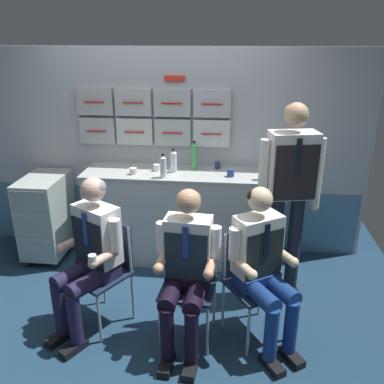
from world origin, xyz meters
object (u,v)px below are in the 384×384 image
(folding_chair_left, at_px, (108,261))
(crew_member_right, at_px, (186,266))
(crew_member_left, at_px, (90,250))
(folding_chair_by_counter, at_px, (249,271))
(sparkling_bottle_green, at_px, (173,161))
(folding_chair_right, at_px, (191,272))
(paper_cup_blue, at_px, (231,173))
(service_trolley, at_px, (47,214))
(crew_member_standing, at_px, (290,185))
(crew_member_by_counter, at_px, (263,263))

(folding_chair_left, relative_size, crew_member_right, 0.69)
(crew_member_left, xyz_separation_m, crew_member_right, (0.76, -0.11, -0.02))
(folding_chair_by_counter, bearing_deg, sparkling_bottle_green, 125.31)
(crew_member_left, xyz_separation_m, folding_chair_by_counter, (1.23, 0.11, -0.17))
(crew_member_left, distance_m, folding_chair_right, 0.79)
(folding_chair_left, relative_size, sparkling_bottle_green, 3.59)
(paper_cup_blue, bearing_deg, sparkling_bottle_green, 172.14)
(folding_chair_by_counter, bearing_deg, service_trolley, 155.33)
(crew_member_right, xyz_separation_m, crew_member_standing, (0.79, 0.75, 0.38))
(crew_member_standing, height_order, sparkling_bottle_green, crew_member_standing)
(crew_member_by_counter, relative_size, sparkling_bottle_green, 5.24)
(folding_chair_right, distance_m, paper_cup_blue, 1.18)
(crew_member_left, distance_m, crew_member_right, 0.77)
(service_trolley, xyz_separation_m, crew_member_standing, (2.43, -0.44, 0.59))
(folding_chair_left, distance_m, crew_member_by_counter, 1.26)
(crew_member_left, bearing_deg, crew_member_by_counter, -0.98)
(folding_chair_right, bearing_deg, sparkling_bottle_green, 104.69)
(folding_chair_left, xyz_separation_m, folding_chair_by_counter, (1.15, -0.02, 0.00))
(folding_chair_right, xyz_separation_m, paper_cup_blue, (0.28, 1.05, 0.47))
(folding_chair_right, bearing_deg, crew_member_right, -94.66)
(crew_member_by_counter, bearing_deg, sparkling_bottle_green, 125.04)
(crew_member_standing, relative_size, sparkling_bottle_green, 7.35)
(paper_cup_blue, bearing_deg, crew_member_right, -103.45)
(crew_member_by_counter, bearing_deg, folding_chair_by_counter, 122.89)
(crew_member_standing, bearing_deg, crew_member_left, -157.74)
(service_trolley, xyz_separation_m, paper_cup_blue, (1.92, 0.02, 0.53))
(folding_chair_right, height_order, folding_chair_by_counter, same)
(crew_member_by_counter, distance_m, crew_member_standing, 0.79)
(paper_cup_blue, bearing_deg, crew_member_standing, -42.37)
(crew_member_standing, bearing_deg, folding_chair_by_counter, -121.83)
(folding_chair_right, bearing_deg, paper_cup_blue, 75.23)
(folding_chair_left, distance_m, sparkling_bottle_green, 1.24)
(crew_member_right, distance_m, paper_cup_blue, 1.28)
(crew_member_left, distance_m, crew_member_standing, 1.72)
(folding_chair_by_counter, bearing_deg, paper_cup_blue, 100.43)
(service_trolley, relative_size, sparkling_bottle_green, 3.71)
(service_trolley, height_order, folding_chair_by_counter, service_trolley)
(service_trolley, distance_m, crew_member_right, 2.03)
(folding_chair_right, relative_size, crew_member_standing, 0.49)
(crew_member_right, height_order, paper_cup_blue, crew_member_right)
(folding_chair_left, distance_m, crew_member_left, 0.24)
(crew_member_left, height_order, paper_cup_blue, crew_member_left)
(folding_chair_right, xyz_separation_m, crew_member_standing, (0.78, 0.59, 0.53))
(folding_chair_by_counter, height_order, paper_cup_blue, paper_cup_blue)
(service_trolley, xyz_separation_m, folding_chair_by_counter, (2.10, -0.97, 0.06))
(crew_member_by_counter, height_order, paper_cup_blue, crew_member_by_counter)
(crew_member_by_counter, bearing_deg, crew_member_left, 179.02)
(crew_member_by_counter, height_order, sparkling_bottle_green, crew_member_by_counter)
(folding_chair_by_counter, distance_m, sparkling_bottle_green, 1.41)
(folding_chair_left, relative_size, paper_cup_blue, 11.56)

